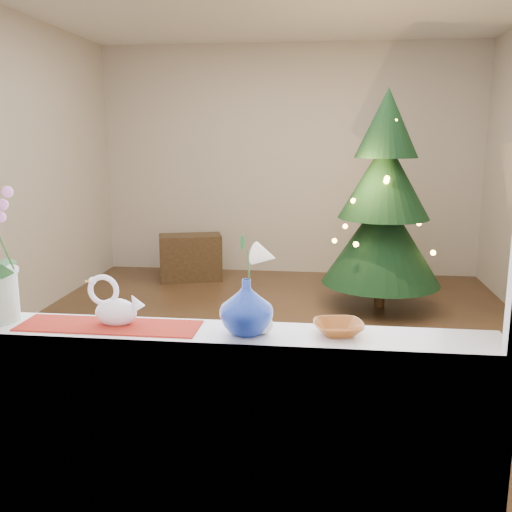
{
  "coord_description": "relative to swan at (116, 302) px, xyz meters",
  "views": [
    {
      "loc": [
        0.43,
        -4.38,
        1.64
      ],
      "look_at": [
        0.07,
        -1.4,
        1.01
      ],
      "focal_mm": 40.0,
      "sensor_mm": 36.0,
      "label": 1
    }
  ],
  "objects": [
    {
      "name": "ground",
      "position": [
        0.36,
        2.35,
        -1.01
      ],
      "size": [
        5.0,
        5.0,
        0.0
      ],
      "primitive_type": "plane",
      "color": "#382517",
      "rests_on": "ground"
    },
    {
      "name": "wall_back",
      "position": [
        0.36,
        4.85,
        0.34
      ],
      "size": [
        4.5,
        0.1,
        2.7
      ],
      "primitive_type": "cube",
      "color": "beige",
      "rests_on": "ground"
    },
    {
      "name": "wall_front",
      "position": [
        0.36,
        -0.15,
        0.34
      ],
      "size": [
        4.5,
        0.1,
        2.7
      ],
      "primitive_type": "cube",
      "color": "beige",
      "rests_on": "ground"
    },
    {
      "name": "window_apron",
      "position": [
        0.36,
        -0.11,
        -0.57
      ],
      "size": [
        2.2,
        0.08,
        0.88
      ],
      "primitive_type": "cube",
      "color": "white",
      "rests_on": "ground"
    },
    {
      "name": "windowsill",
      "position": [
        0.36,
        -0.02,
        -0.11
      ],
      "size": [
        2.2,
        0.26,
        0.04
      ],
      "primitive_type": "cube",
      "color": "white",
      "rests_on": "window_apron"
    },
    {
      "name": "window_frame",
      "position": [
        0.36,
        -0.12,
        0.69
      ],
      "size": [
        2.22,
        0.06,
        1.6
      ],
      "primitive_type": null,
      "color": "white",
      "rests_on": "windowsill"
    },
    {
      "name": "runner",
      "position": [
        -0.02,
        -0.02,
        -0.09
      ],
      "size": [
        0.7,
        0.2,
        0.01
      ],
      "primitive_type": "cube",
      "color": "maroon",
      "rests_on": "windowsill"
    },
    {
      "name": "swan",
      "position": [
        0.0,
        0.0,
        0.0
      ],
      "size": [
        0.24,
        0.16,
        0.19
      ],
      "primitive_type": null,
      "rotation": [
        0.0,
        0.0,
        0.29
      ],
      "color": "white",
      "rests_on": "windowsill"
    },
    {
      "name": "blue_vase",
      "position": [
        0.51,
        -0.03,
        0.02
      ],
      "size": [
        0.26,
        0.26,
        0.24
      ],
      "primitive_type": "imported",
      "rotation": [
        0.0,
        0.0,
        0.17
      ],
      "color": "navy",
      "rests_on": "windowsill"
    },
    {
      "name": "lily",
      "position": [
        0.51,
        -0.03,
        0.23
      ],
      "size": [
        0.13,
        0.08,
        0.18
      ],
      "primitive_type": null,
      "color": "white",
      "rests_on": "blue_vase"
    },
    {
      "name": "paperweight",
      "position": [
        0.58,
        -0.03,
        -0.06
      ],
      "size": [
        0.07,
        0.07,
        0.07
      ],
      "primitive_type": "sphere",
      "rotation": [
        0.0,
        0.0,
        -0.02
      ],
      "color": "silver",
      "rests_on": "windowsill"
    },
    {
      "name": "amber_dish",
      "position": [
        0.85,
        0.0,
        -0.07
      ],
      "size": [
        0.18,
        0.18,
        0.04
      ],
      "primitive_type": "imported",
      "rotation": [
        0.0,
        0.0,
        0.17
      ],
      "color": "brown",
      "rests_on": "windowsill"
    },
    {
      "name": "xmas_tree",
      "position": [
        1.35,
        3.47,
        0.03
      ],
      "size": [
        1.26,
        1.26,
        2.08
      ],
      "primitive_type": null,
      "rotation": [
        0.0,
        0.0,
        -0.11
      ],
      "color": "#123218",
      "rests_on": "ground"
    },
    {
      "name": "side_table",
      "position": [
        -0.74,
        4.3,
        -0.75
      ],
      "size": [
        0.78,
        0.54,
        0.53
      ],
      "primitive_type": "cube",
      "rotation": [
        0.0,
        0.0,
        0.29
      ],
      "color": "black",
      "rests_on": "ground"
    }
  ]
}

